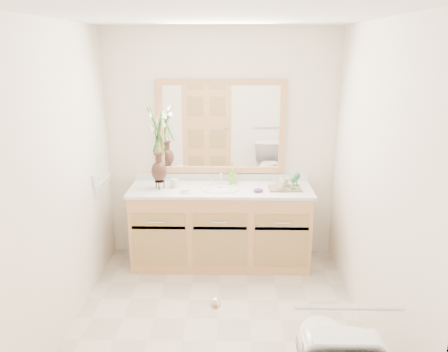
{
  "coord_description": "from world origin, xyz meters",
  "views": [
    {
      "loc": [
        0.11,
        -3.18,
        2.2
      ],
      "look_at": [
        0.04,
        0.65,
        1.06
      ],
      "focal_mm": 35.0,
      "sensor_mm": 36.0,
      "label": 1
    }
  ],
  "objects_px": {
    "flower_vase": "(158,139)",
    "tray": "(285,188)",
    "soap_bottle": "(233,177)",
    "tumbler": "(174,183)"
  },
  "relations": [
    {
      "from": "tumbler",
      "to": "soap_bottle",
      "type": "distance_m",
      "value": 0.61
    },
    {
      "from": "flower_vase",
      "to": "soap_bottle",
      "type": "distance_m",
      "value": 0.87
    },
    {
      "from": "flower_vase",
      "to": "tumbler",
      "type": "distance_m",
      "value": 0.49
    },
    {
      "from": "flower_vase",
      "to": "tray",
      "type": "xyz_separation_m",
      "value": [
        1.26,
        -0.0,
        -0.5
      ]
    },
    {
      "from": "tray",
      "to": "soap_bottle",
      "type": "bearing_deg",
      "value": 160.73
    },
    {
      "from": "soap_bottle",
      "to": "tumbler",
      "type": "bearing_deg",
      "value": -164.74
    },
    {
      "from": "flower_vase",
      "to": "soap_bottle",
      "type": "xyz_separation_m",
      "value": [
        0.74,
        0.16,
        -0.43
      ]
    },
    {
      "from": "flower_vase",
      "to": "tray",
      "type": "relative_size",
      "value": 2.31
    },
    {
      "from": "flower_vase",
      "to": "tumbler",
      "type": "height_order",
      "value": "flower_vase"
    },
    {
      "from": "tumbler",
      "to": "tray",
      "type": "distance_m",
      "value": 1.12
    }
  ]
}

